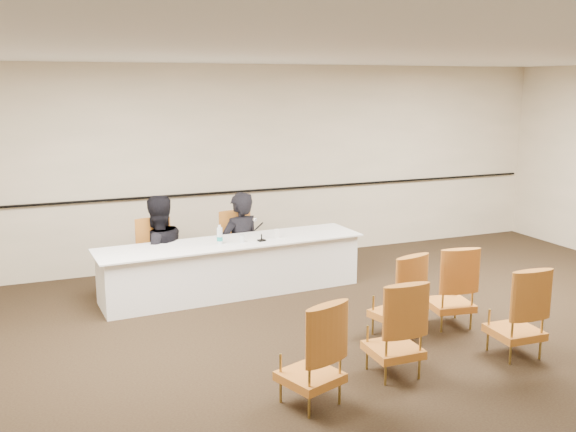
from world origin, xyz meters
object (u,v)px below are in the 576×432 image
(panelist_second_chair, at_px, (158,256))
(aud_chair_front_right, at_px, (450,285))
(coffee_cup, at_px, (277,234))
(aud_chair_front_mid, at_px, (397,295))
(aud_chair_back_left, at_px, (310,352))
(panel_table, at_px, (233,267))
(drinking_glass, at_px, (242,239))
(microphone, at_px, (261,230))
(aud_chair_back_right, at_px, (516,311))
(water_bottle, at_px, (220,235))
(panelist_main, at_px, (240,252))
(panelist_main_chair, at_px, (240,246))
(panelist_second, at_px, (158,259))
(aud_chair_back_mid, at_px, (394,327))

(panelist_second_chair, relative_size, aud_chair_front_right, 1.00)
(coffee_cup, height_order, aud_chair_front_right, aud_chair_front_right)
(aud_chair_front_right, bearing_deg, aud_chair_front_mid, -167.43)
(aud_chair_back_left, bearing_deg, panel_table, 65.60)
(drinking_glass, xyz_separation_m, aud_chair_back_left, (-0.38, -3.01, -0.28))
(coffee_cup, bearing_deg, microphone, -162.77)
(panel_table, distance_m, panelist_second_chair, 1.02)
(panel_table, xyz_separation_m, aud_chair_back_right, (2.06, -2.97, 0.12))
(water_bottle, distance_m, aud_chair_back_right, 3.68)
(panelist_main, distance_m, panelist_second_chair, 1.18)
(panelist_main_chair, bearing_deg, panelist_second, -180.00)
(panel_table, xyz_separation_m, drinking_glass, (0.10, -0.10, 0.40))
(aud_chair_front_right, distance_m, aud_chair_back_left, 2.47)
(panel_table, distance_m, panelist_main, 0.62)
(panelist_second, distance_m, aud_chair_front_mid, 3.32)
(panelist_second_chair, relative_size, aud_chair_back_right, 1.00)
(coffee_cup, bearing_deg, panelist_main, 117.97)
(coffee_cup, bearing_deg, panelist_main_chair, 117.97)
(microphone, relative_size, water_bottle, 1.17)
(panelist_main_chair, distance_m, aud_chair_front_mid, 2.79)
(aud_chair_front_right, bearing_deg, panelist_second, 146.94)
(aud_chair_front_right, bearing_deg, panel_table, 142.29)
(panelist_second_chair, xyz_separation_m, aud_chair_front_mid, (2.10, -2.57, 0.00))
(panelist_main_chair, xyz_separation_m, aud_chair_back_right, (1.77, -3.52, 0.00))
(panelist_second_chair, bearing_deg, water_bottle, -42.21)
(microphone, bearing_deg, aud_chair_back_right, -72.35)
(drinking_glass, relative_size, aud_chair_front_right, 0.11)
(coffee_cup, height_order, aud_chair_back_right, aud_chair_back_right)
(coffee_cup, bearing_deg, panel_table, 174.93)
(panelist_second_chair, distance_m, drinking_glass, 1.18)
(panelist_main, relative_size, panelist_second_chair, 1.81)
(microphone, height_order, water_bottle, microphone)
(panel_table, height_order, panelist_main_chair, panelist_main_chair)
(panelist_main_chair, xyz_separation_m, water_bottle, (-0.48, -0.63, 0.35))
(coffee_cup, distance_m, aud_chair_front_right, 2.41)
(panelist_main_chair, height_order, aud_chair_back_left, same)
(panel_table, relative_size, aud_chair_back_right, 3.69)
(panelist_main_chair, bearing_deg, aud_chair_front_mid, -73.92)
(aud_chair_back_left, distance_m, aud_chair_back_mid, 0.99)
(panelist_second_chair, relative_size, microphone, 3.24)
(microphone, bearing_deg, panelist_second, 140.55)
(microphone, xyz_separation_m, aud_chair_back_right, (1.70, -2.84, -0.37))
(aud_chair_front_mid, bearing_deg, panelist_main, 94.72)
(panel_table, xyz_separation_m, aud_chair_front_mid, (1.21, -2.09, 0.12))
(water_bottle, bearing_deg, aud_chair_back_right, -52.18)
(drinking_glass, height_order, aud_chair_back_left, aud_chair_back_left)
(microphone, bearing_deg, panelist_main_chair, 82.89)
(water_bottle, bearing_deg, aud_chair_front_right, -42.60)
(drinking_glass, xyz_separation_m, aud_chair_front_right, (1.84, -1.94, -0.28))
(panel_table, height_order, aud_chair_front_mid, aud_chair_front_mid)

